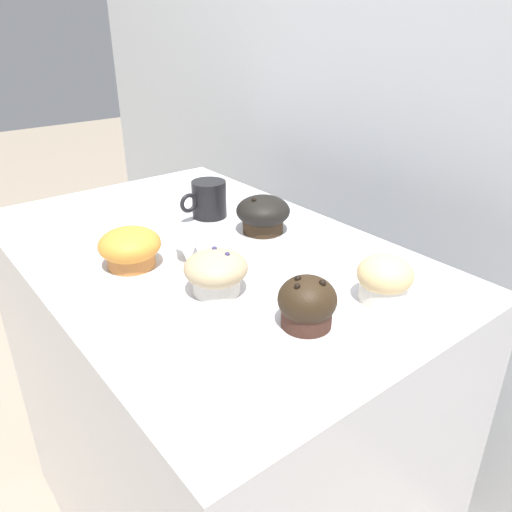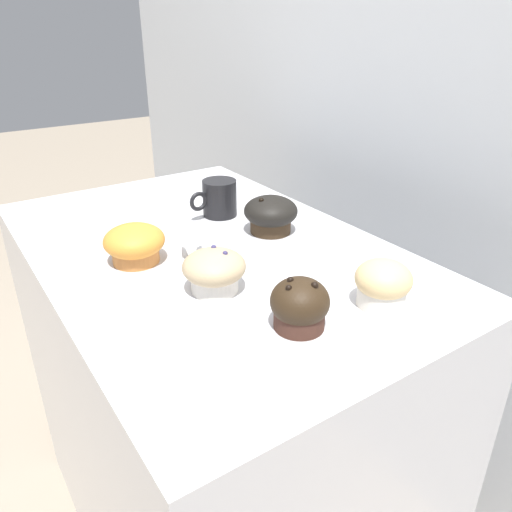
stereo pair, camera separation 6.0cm
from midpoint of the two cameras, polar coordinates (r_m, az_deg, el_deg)
wall_back at (r=1.39m, az=18.19°, el=7.60°), size 3.20×0.10×1.80m
display_counter at (r=1.27m, az=-3.25°, el=-17.31°), size 1.00×0.64×0.88m
muffin_front_center at (r=0.75m, az=7.31°, el=-5.66°), size 0.09×0.09×0.08m
muffin_back_left at (r=1.07m, az=3.30°, el=4.77°), size 0.12×0.12×0.08m
muffin_back_right at (r=0.83m, az=16.32°, el=-3.09°), size 0.09×0.09×0.08m
muffin_front_left at (r=0.96m, az=-11.99°, el=1.35°), size 0.11×0.11×0.07m
muffin_front_right at (r=0.84m, az=-2.76°, el=-1.68°), size 0.11×0.11×0.08m
coffee_cup at (r=1.16m, az=-2.78°, el=6.69°), size 0.08×0.12×0.08m
price_card at (r=0.96m, az=-5.71°, el=1.63°), size 0.06×0.06×0.06m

